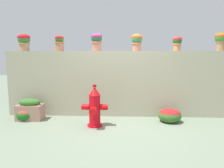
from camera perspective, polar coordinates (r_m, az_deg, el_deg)
ground_plane at (r=4.41m, az=1.50°, el=-11.80°), size 24.00×24.00×0.00m
stone_wall at (r=5.11m, az=1.72°, el=0.19°), size 5.54×0.41×1.61m
potted_plant_0 at (r=5.66m, az=-23.71°, el=11.19°), size 0.31×0.31×0.45m
potted_plant_1 at (r=5.35m, az=-14.69°, el=11.44°), size 0.24×0.24×0.40m
potted_plant_2 at (r=5.13m, az=-4.39°, el=12.30°), size 0.28×0.28×0.45m
potted_plant_3 at (r=5.10m, az=7.04°, el=12.17°), size 0.28×0.28×0.43m
potted_plant_4 at (r=5.30m, az=18.02°, el=11.33°), size 0.23×0.23×0.37m
potted_plant_5 at (r=5.64m, az=28.50°, el=11.12°), size 0.28×0.28×0.45m
fire_hydrant at (r=4.30m, az=-4.96°, el=-6.68°), size 0.56×0.46×0.90m
flower_bush_left at (r=4.81m, az=16.07°, el=-8.41°), size 0.52×0.47×0.32m
flower_bush_right at (r=5.17m, az=-23.34°, el=-7.77°), size 0.43×0.39×0.29m
planter_box at (r=5.14m, az=-22.25°, el=-6.73°), size 0.59×0.33×0.51m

